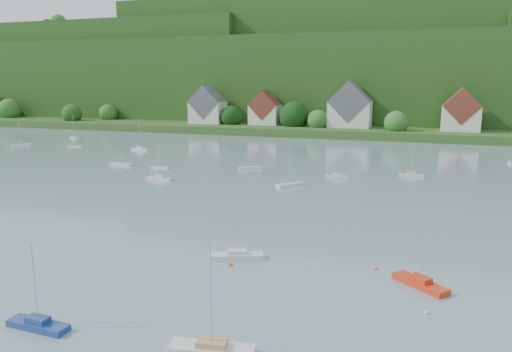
# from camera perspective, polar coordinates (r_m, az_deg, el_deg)

# --- Properties ---
(far_shore_strip) EXTENTS (600.00, 60.00, 3.00)m
(far_shore_strip) POSITION_cam_1_polar(r_m,az_deg,el_deg) (212.52, 9.71, 5.42)
(far_shore_strip) COLOR #29511E
(far_shore_strip) RESTS_ON ground
(forested_ridge) EXTENTS (620.00, 181.22, 69.89)m
(forested_ridge) POSITION_cam_1_polar(r_m,az_deg,el_deg) (279.48, 12.28, 10.99)
(forested_ridge) COLOR #1C4014
(forested_ridge) RESTS_ON ground
(village_building_0) EXTENTS (14.00, 10.40, 16.00)m
(village_building_0) POSITION_cam_1_polar(r_m,az_deg,el_deg) (215.46, -5.52, 7.74)
(village_building_0) COLOR beige
(village_building_0) RESTS_ON far_shore_strip
(village_building_1) EXTENTS (12.00, 9.36, 14.00)m
(village_building_1) POSITION_cam_1_polar(r_m,az_deg,el_deg) (208.33, 1.04, 7.47)
(village_building_1) COLOR beige
(village_building_1) RESTS_ON far_shore_strip
(village_building_2) EXTENTS (16.00, 11.44, 18.00)m
(village_building_2) POSITION_cam_1_polar(r_m,az_deg,el_deg) (199.29, 10.66, 7.57)
(village_building_2) COLOR beige
(village_building_2) RESTS_ON far_shore_strip
(village_building_3) EXTENTS (13.00, 10.40, 15.50)m
(village_building_3) POSITION_cam_1_polar(r_m,az_deg,el_deg) (195.53, 22.30, 6.65)
(village_building_3) COLOR beige
(village_building_3) RESTS_ON far_shore_strip
(near_sailboat_1) EXTENTS (5.84, 1.90, 7.79)m
(near_sailboat_1) POSITION_cam_1_polar(r_m,az_deg,el_deg) (48.55, -23.57, -15.16)
(near_sailboat_1) COLOR navy
(near_sailboat_1) RESTS_ON ground
(near_sailboat_2) EXTENTS (6.91, 2.86, 9.05)m
(near_sailboat_2) POSITION_cam_1_polar(r_m,az_deg,el_deg) (41.31, -5.04, -18.98)
(near_sailboat_2) COLOR silver
(near_sailboat_2) RESTS_ON ground
(near_sailboat_3) EXTENTS (6.51, 3.91, 8.51)m
(near_sailboat_3) POSITION_cam_1_polar(r_m,az_deg,el_deg) (60.51, -2.21, -9.00)
(near_sailboat_3) COLOR silver
(near_sailboat_3) RESTS_ON ground
(near_sailboat_5) EXTENTS (5.93, 5.39, 8.48)m
(near_sailboat_5) POSITION_cam_1_polar(r_m,az_deg,el_deg) (55.50, 18.18, -11.44)
(near_sailboat_5) COLOR red
(near_sailboat_5) RESTS_ON ground
(mooring_buoy_2) EXTENTS (0.38, 0.38, 0.38)m
(mooring_buoy_2) POSITION_cam_1_polar(r_m,az_deg,el_deg) (58.93, 13.48, -10.33)
(mooring_buoy_2) COLOR #EE5D07
(mooring_buoy_2) RESTS_ON ground
(mooring_buoy_3) EXTENTS (0.45, 0.45, 0.45)m
(mooring_buoy_3) POSITION_cam_1_polar(r_m,az_deg,el_deg) (58.57, -2.88, -10.16)
(mooring_buoy_3) COLOR #EE5D07
(mooring_buoy_3) RESTS_ON ground
(mooring_buoy_4) EXTENTS (0.44, 0.44, 0.44)m
(mooring_buoy_4) POSITION_cam_1_polar(r_m,az_deg,el_deg) (49.95, 18.83, -14.61)
(mooring_buoy_4) COLOR white
(mooring_buoy_4) RESTS_ON ground
(far_sailboat_cluster) EXTENTS (203.69, 67.88, 8.71)m
(far_sailboat_cluster) POSITION_cam_1_polar(r_m,az_deg,el_deg) (127.96, 6.36, 1.50)
(far_sailboat_cluster) COLOR silver
(far_sailboat_cluster) RESTS_ON ground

